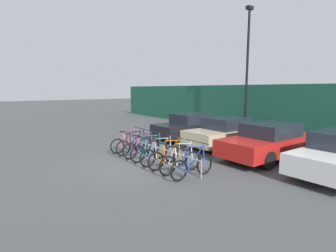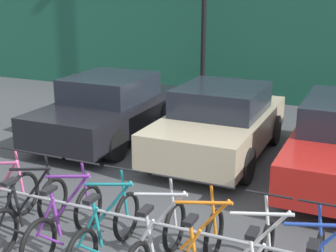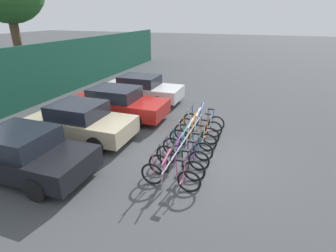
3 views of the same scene
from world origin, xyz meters
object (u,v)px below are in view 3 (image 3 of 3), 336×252
object	(u,v)px
bicycle_white	(200,126)
car_beige	(81,122)
bicycle_pink	(170,176)
bicycle_orange	(196,133)
bike_rack	(186,139)
bicycle_teal	(187,148)
bicycle_black	(176,166)
bicycle_purple	(182,156)
bicycle_silver	(193,139)
car_white	(141,89)
car_black	(24,153)
car_red	(117,103)
bicycle_blue	(203,121)

from	to	relation	value
bicycle_white	car_beige	distance (m)	4.51
bicycle_pink	bicycle_orange	xyz separation A→B (m)	(2.94, 0.00, 0.00)
bike_rack	bicycle_white	bearing A→B (deg)	-5.63
bike_rack	bicycle_teal	size ratio (longest dim) A/B	2.76
bicycle_black	bicycle_white	xyz separation A→B (m)	(3.06, 0.00, 0.00)
bicycle_black	car_beige	xyz separation A→B (m)	(1.29, 4.14, 0.31)
bicycle_purple	bicycle_silver	xyz separation A→B (m)	(1.29, 0.00, 0.00)
bicycle_silver	bicycle_black	bearing A→B (deg)	-178.52
bicycle_teal	car_white	world-z (taller)	car_white
bike_rack	car_black	xyz separation A→B (m)	(-2.84, 4.05, 0.19)
car_red	car_white	bearing A→B (deg)	0.12
car_red	car_white	size ratio (longest dim) A/B	1.04
bicycle_white	car_black	size ratio (longest dim) A/B	0.42
car_black	bicycle_black	bearing A→B (deg)	-73.05
bicycle_pink	bicycle_teal	world-z (taller)	same
bicycle_purple	car_black	size ratio (longest dim) A/B	0.42
bicycle_purple	car_red	world-z (taller)	car_red
bicycle_teal	bicycle_blue	distance (m)	2.45
bicycle_purple	bicycle_orange	distance (m)	1.82
bicycle_black	bicycle_purple	distance (m)	0.60
bicycle_purple	bicycle_blue	xyz separation A→B (m)	(3.04, 0.00, 0.00)
bicycle_blue	car_white	size ratio (longest dim) A/B	0.40
car_black	bicycle_teal	bearing A→B (deg)	-59.47
bicycle_orange	bicycle_blue	xyz separation A→B (m)	(1.23, 0.00, 0.00)
bicycle_purple	bike_rack	bearing A→B (deg)	9.70
bicycle_silver	bicycle_white	distance (m)	1.17
bicycle_silver	car_red	distance (m)	4.39
bicycle_teal	bicycle_orange	size ratio (longest dim) A/B	1.00
bicycle_purple	car_beige	size ratio (longest dim) A/B	0.44
bicycle_orange	bicycle_pink	bearing A→B (deg)	-177.23
bicycle_pink	bicycle_white	distance (m)	3.59
bike_rack	bicycle_teal	world-z (taller)	bicycle_teal
bike_rack	car_white	size ratio (longest dim) A/B	1.10
bicycle_teal	car_white	distance (m)	6.51
bicycle_black	car_red	world-z (taller)	car_red
bike_rack	car_red	bearing A→B (deg)	60.69
bicycle_white	car_red	xyz separation A→B (m)	(0.65, 3.98, 0.31)
bike_rack	car_beige	distance (m)	4.01
bicycle_black	bicycle_silver	world-z (taller)	same
bicycle_teal	bicycle_white	xyz separation A→B (m)	(1.87, 0.00, 0.00)
car_black	car_white	bearing A→B (deg)	-1.59
bike_rack	bicycle_purple	xyz separation A→B (m)	(-0.96, -0.15, -0.12)
bicycle_teal	bicycle_blue	size ratio (longest dim) A/B	1.00
bicycle_teal	bicycle_white	distance (m)	1.87
bicycle_white	bicycle_purple	bearing A→B (deg)	-176.77
bicycle_white	car_white	distance (m)	5.17
bicycle_silver	car_black	world-z (taller)	car_black
bicycle_black	bicycle_orange	xyz separation A→B (m)	(2.41, 0.00, 0.00)
car_red	car_white	xyz separation A→B (m)	(2.62, 0.01, -0.00)
bike_rack	car_black	world-z (taller)	car_black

